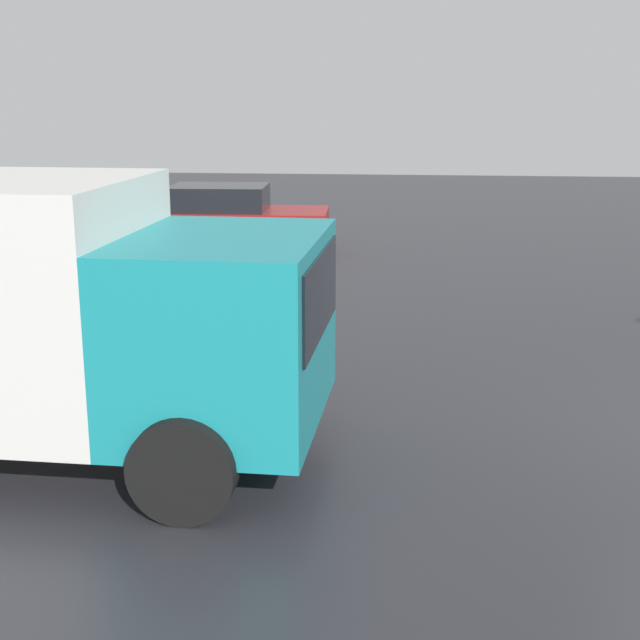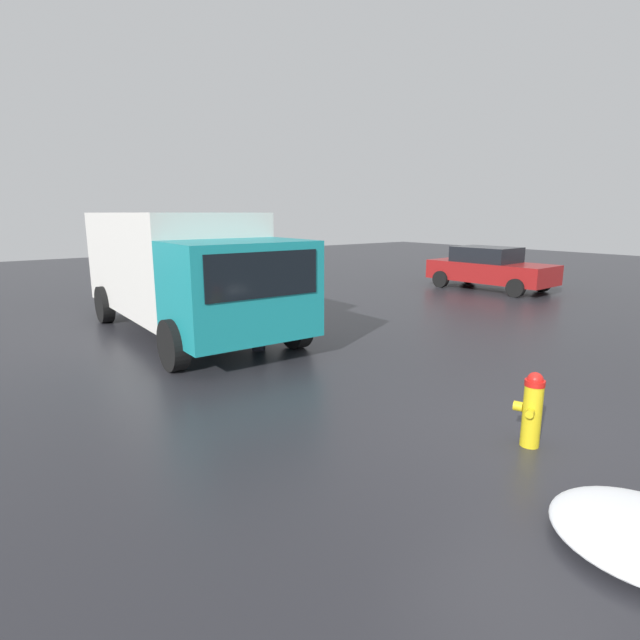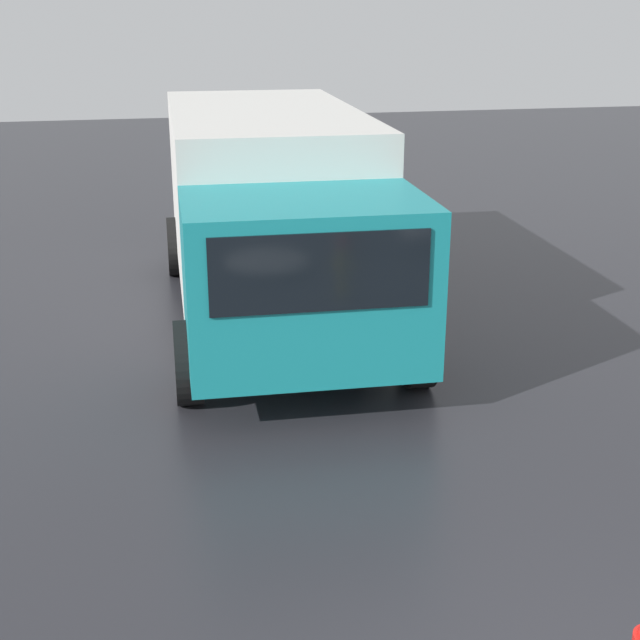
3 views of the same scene
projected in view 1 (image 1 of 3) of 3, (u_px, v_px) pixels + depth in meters
pedestrian at (201, 345)px, 8.89m from camera, size 0.39×0.39×1.79m
parked_car at (227, 219)px, 19.33m from camera, size 4.34×2.13×1.49m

